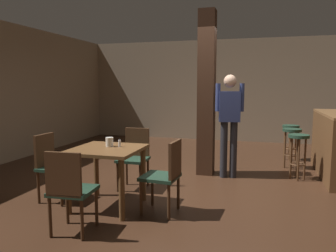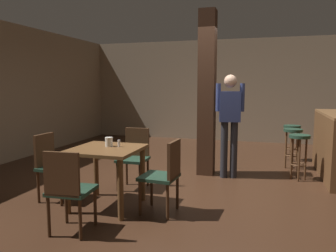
{
  "view_description": "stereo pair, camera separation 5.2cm",
  "coord_description": "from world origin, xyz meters",
  "px_view_note": "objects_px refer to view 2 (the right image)",
  "views": [
    {
      "loc": [
        0.96,
        -4.77,
        1.55
      ],
      "look_at": [
        -0.44,
        0.07,
        0.92
      ],
      "focal_mm": 35.0,
      "sensor_mm": 36.0,
      "label": 1
    },
    {
      "loc": [
        1.01,
        -4.76,
        1.55
      ],
      "look_at": [
        -0.44,
        0.07,
        0.92
      ],
      "focal_mm": 35.0,
      "sensor_mm": 36.0,
      "label": 2
    }
  ],
  "objects_px": {
    "dining_table": "(107,159)",
    "bar_stool_far": "(292,134)",
    "standing_person": "(230,118)",
    "chair_north": "(135,155)",
    "chair_west": "(52,163)",
    "bar_stool_mid": "(293,139)",
    "bar_counter": "(333,145)",
    "salt_shaker": "(119,143)",
    "chair_east": "(165,173)",
    "chair_south": "(68,187)",
    "bar_stool_near": "(299,146)",
    "napkin_cup": "(109,142)"
  },
  "relations": [
    {
      "from": "chair_south",
      "to": "bar_counter",
      "type": "height_order",
      "value": "bar_counter"
    },
    {
      "from": "chair_west",
      "to": "bar_counter",
      "type": "bearing_deg",
      "value": 31.23
    },
    {
      "from": "chair_east",
      "to": "salt_shaker",
      "type": "height_order",
      "value": "chair_east"
    },
    {
      "from": "dining_table",
      "to": "napkin_cup",
      "type": "distance_m",
      "value": 0.23
    },
    {
      "from": "standing_person",
      "to": "bar_counter",
      "type": "relative_size",
      "value": 0.88
    },
    {
      "from": "chair_east",
      "to": "chair_south",
      "type": "height_order",
      "value": "same"
    },
    {
      "from": "chair_north",
      "to": "salt_shaker",
      "type": "bearing_deg",
      "value": -82.99
    },
    {
      "from": "bar_stool_near",
      "to": "dining_table",
      "type": "bearing_deg",
      "value": -140.84
    },
    {
      "from": "bar_counter",
      "to": "bar_stool_far",
      "type": "bearing_deg",
      "value": 117.91
    },
    {
      "from": "chair_south",
      "to": "bar_stool_near",
      "type": "distance_m",
      "value": 3.75
    },
    {
      "from": "napkin_cup",
      "to": "bar_stool_far",
      "type": "distance_m",
      "value": 4.16
    },
    {
      "from": "bar_stool_mid",
      "to": "chair_west",
      "type": "bearing_deg",
      "value": -139.98
    },
    {
      "from": "salt_shaker",
      "to": "bar_stool_mid",
      "type": "bearing_deg",
      "value": 48.98
    },
    {
      "from": "chair_east",
      "to": "bar_stool_mid",
      "type": "relative_size",
      "value": 1.19
    },
    {
      "from": "chair_east",
      "to": "salt_shaker",
      "type": "bearing_deg",
      "value": 169.11
    },
    {
      "from": "chair_east",
      "to": "chair_south",
      "type": "relative_size",
      "value": 1.0
    },
    {
      "from": "dining_table",
      "to": "bar_counter",
      "type": "bearing_deg",
      "value": 37.95
    },
    {
      "from": "dining_table",
      "to": "standing_person",
      "type": "height_order",
      "value": "standing_person"
    },
    {
      "from": "chair_east",
      "to": "napkin_cup",
      "type": "height_order",
      "value": "chair_east"
    },
    {
      "from": "chair_west",
      "to": "napkin_cup",
      "type": "height_order",
      "value": "chair_west"
    },
    {
      "from": "bar_counter",
      "to": "bar_stool_mid",
      "type": "relative_size",
      "value": 2.61
    },
    {
      "from": "salt_shaker",
      "to": "dining_table",
      "type": "bearing_deg",
      "value": -137.62
    },
    {
      "from": "bar_stool_mid",
      "to": "salt_shaker",
      "type": "bearing_deg",
      "value": -131.02
    },
    {
      "from": "napkin_cup",
      "to": "bar_stool_far",
      "type": "xyz_separation_m",
      "value": [
        2.45,
        3.35,
        -0.28
      ]
    },
    {
      "from": "dining_table",
      "to": "bar_stool_far",
      "type": "height_order",
      "value": "dining_table"
    },
    {
      "from": "chair_north",
      "to": "standing_person",
      "type": "distance_m",
      "value": 1.69
    },
    {
      "from": "dining_table",
      "to": "salt_shaker",
      "type": "xyz_separation_m",
      "value": [
        0.12,
        0.11,
        0.19
      ]
    },
    {
      "from": "dining_table",
      "to": "chair_south",
      "type": "distance_m",
      "value": 0.84
    },
    {
      "from": "napkin_cup",
      "to": "standing_person",
      "type": "distance_m",
      "value": 2.18
    },
    {
      "from": "standing_person",
      "to": "bar_stool_mid",
      "type": "height_order",
      "value": "standing_person"
    },
    {
      "from": "chair_north",
      "to": "salt_shaker",
      "type": "height_order",
      "value": "chair_north"
    },
    {
      "from": "chair_east",
      "to": "napkin_cup",
      "type": "xyz_separation_m",
      "value": [
        -0.79,
        0.11,
        0.32
      ]
    },
    {
      "from": "salt_shaker",
      "to": "napkin_cup",
      "type": "bearing_deg",
      "value": -174.78
    },
    {
      "from": "bar_stool_mid",
      "to": "bar_stool_far",
      "type": "relative_size",
      "value": 1.02
    },
    {
      "from": "chair_west",
      "to": "standing_person",
      "type": "bearing_deg",
      "value": 39.31
    },
    {
      "from": "chair_north",
      "to": "standing_person",
      "type": "bearing_deg",
      "value": 36.27
    },
    {
      "from": "bar_counter",
      "to": "bar_stool_near",
      "type": "distance_m",
      "value": 0.67
    },
    {
      "from": "chair_west",
      "to": "standing_person",
      "type": "distance_m",
      "value": 2.84
    },
    {
      "from": "salt_shaker",
      "to": "bar_stool_far",
      "type": "distance_m",
      "value": 4.07
    },
    {
      "from": "napkin_cup",
      "to": "salt_shaker",
      "type": "height_order",
      "value": "napkin_cup"
    },
    {
      "from": "bar_stool_mid",
      "to": "standing_person",
      "type": "bearing_deg",
      "value": -138.59
    },
    {
      "from": "standing_person",
      "to": "chair_north",
      "type": "bearing_deg",
      "value": -143.73
    },
    {
      "from": "chair_south",
      "to": "bar_stool_near",
      "type": "xyz_separation_m",
      "value": [
        2.46,
        2.83,
        0.05
      ]
    },
    {
      "from": "dining_table",
      "to": "chair_west",
      "type": "bearing_deg",
      "value": 178.43
    },
    {
      "from": "chair_north",
      "to": "bar_counter",
      "type": "distance_m",
      "value": 3.35
    },
    {
      "from": "bar_counter",
      "to": "bar_stool_near",
      "type": "bearing_deg",
      "value": -147.76
    },
    {
      "from": "chair_east",
      "to": "chair_south",
      "type": "xyz_separation_m",
      "value": [
        -0.79,
        -0.82,
        0.0
      ]
    },
    {
      "from": "bar_counter",
      "to": "salt_shaker",
      "type": "bearing_deg",
      "value": -142.25
    },
    {
      "from": "standing_person",
      "to": "bar_stool_near",
      "type": "distance_m",
      "value": 1.21
    },
    {
      "from": "chair_south",
      "to": "chair_west",
      "type": "bearing_deg",
      "value": 133.6
    }
  ]
}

